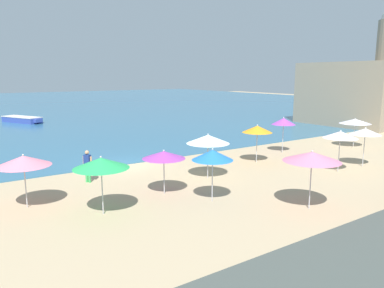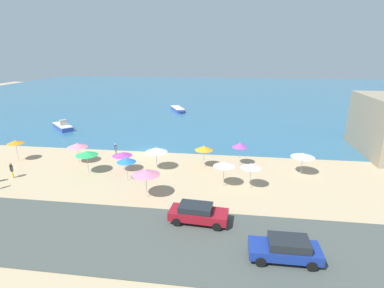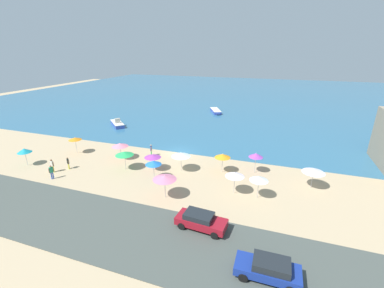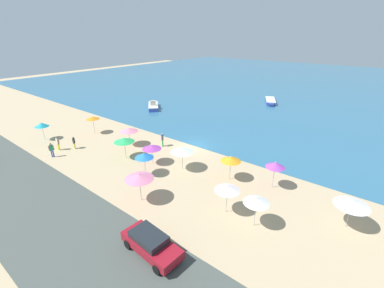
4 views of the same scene
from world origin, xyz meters
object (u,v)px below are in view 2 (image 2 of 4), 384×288
parked_car_2 (285,249)px  bather_0 (12,170)px  beach_umbrella_7 (126,160)px  parked_car_1 (198,213)px  beach_umbrella_9 (122,154)px  skiff_offshore (63,126)px  beach_umbrella_3 (251,166)px  beach_umbrella_12 (204,148)px  skiff_nearshore (178,109)px  beach_umbrella_11 (87,153)px  beach_umbrella_5 (303,155)px  beach_umbrella_8 (15,142)px  beach_umbrella_10 (146,173)px  beach_umbrella_1 (240,145)px  bather_1 (116,150)px  beach_umbrella_6 (224,164)px  beach_umbrella_2 (156,150)px  beach_umbrella_0 (77,145)px

parked_car_2 → bather_0: bearing=160.3°
beach_umbrella_7 → parked_car_1: beach_umbrella_7 is taller
beach_umbrella_9 → skiff_offshore: (-16.19, 15.79, -1.46)m
beach_umbrella_3 → beach_umbrella_12: (-4.82, 4.65, -0.00)m
bather_0 → skiff_nearshore: size_ratio=0.27×
skiff_nearshore → beach_umbrella_11: bearing=-95.4°
beach_umbrella_12 → beach_umbrella_9: bearing=-164.8°
beach_umbrella_3 → beach_umbrella_11: beach_umbrella_3 is taller
skiff_nearshore → beach_umbrella_5: bearing=-59.2°
beach_umbrella_8 → beach_umbrella_9: size_ratio=1.15×
bather_0 → skiff_nearshore: 38.31m
beach_umbrella_5 → beach_umbrella_7: size_ratio=0.98×
beach_umbrella_10 → beach_umbrella_1: bearing=47.5°
beach_umbrella_9 → beach_umbrella_12: bearing=15.2°
beach_umbrella_8 → beach_umbrella_12: size_ratio=1.00×
beach_umbrella_10 → beach_umbrella_12: (4.30, 7.69, -0.08)m
bather_1 → parked_car_2: 23.90m
beach_umbrella_7 → beach_umbrella_6: bearing=-0.3°
beach_umbrella_12 → bather_1: beach_umbrella_12 is taller
beach_umbrella_8 → parked_car_2: (28.33, -13.77, -1.46)m
beach_umbrella_5 → beach_umbrella_8: (-32.13, -0.38, 0.19)m
beach_umbrella_3 → beach_umbrella_10: size_ratio=0.97×
beach_umbrella_1 → beach_umbrella_3: size_ratio=1.06×
beach_umbrella_6 → parked_car_1: beach_umbrella_6 is taller
beach_umbrella_9 → parked_car_1: bearing=-44.4°
beach_umbrella_2 → beach_umbrella_6: bearing=-24.1°
beach_umbrella_10 → beach_umbrella_11: (-7.66, 4.47, -0.13)m
beach_umbrella_2 → beach_umbrella_8: bearing=178.7°
beach_umbrella_12 → parked_car_1: size_ratio=0.57×
beach_umbrella_8 → bather_1: beach_umbrella_8 is taller
beach_umbrella_11 → bather_1: size_ratio=1.40×
beach_umbrella_1 → parked_car_2: bearing=-80.7°
beach_umbrella_7 → beach_umbrella_5: bearing=12.9°
beach_umbrella_10 → bather_0: (-14.70, 2.15, -1.44)m
beach_umbrella_9 → skiff_offshore: 22.67m
beach_umbrella_3 → bather_1: beach_umbrella_3 is taller
beach_umbrella_10 → beach_umbrella_11: beach_umbrella_10 is taller
beach_umbrella_0 → beach_umbrella_6: (16.77, -4.01, 0.15)m
beach_umbrella_2 → beach_umbrella_8: beach_umbrella_2 is taller
beach_umbrella_8 → parked_car_1: size_ratio=0.57×
beach_umbrella_5 → beach_umbrella_12: (-10.30, 0.52, 0.15)m
beach_umbrella_8 → beach_umbrella_9: bearing=-6.0°
beach_umbrella_2 → parked_car_1: (5.69, -9.96, -1.42)m
parked_car_1 → parked_car_2: 6.76m
beach_umbrella_1 → beach_umbrella_9: beach_umbrella_1 is taller
parked_car_1 → skiff_offshore: bearing=135.7°
beach_umbrella_0 → beach_umbrella_11: (2.46, -2.66, 0.09)m
beach_umbrella_10 → parked_car_2: beach_umbrella_10 is taller
beach_umbrella_8 → beach_umbrella_9: 13.46m
beach_umbrella_11 → beach_umbrella_3: bearing=-4.9°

